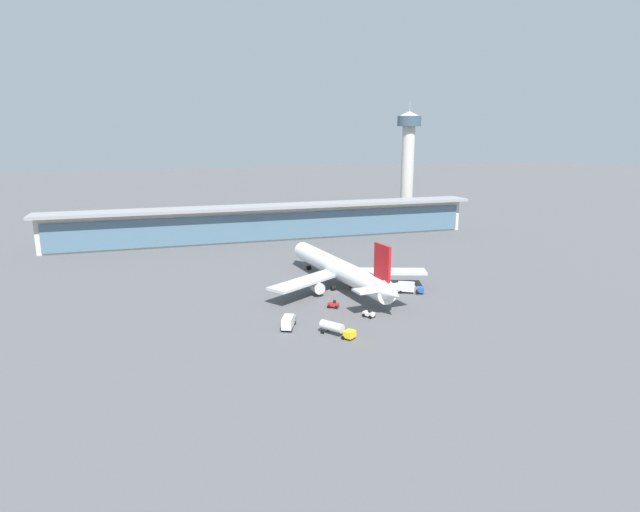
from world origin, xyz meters
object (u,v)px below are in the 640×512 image
(airliner_on_stand, at_px, (340,270))
(control_tower, at_px, (408,156))
(service_truck_under_wing_grey, at_px, (289,321))
(service_truck_at_far_stand_blue, at_px, (409,287))
(service_truck_mid_apron_red, at_px, (333,305))
(service_truck_by_tail_white, at_px, (369,314))
(service_truck_on_taxiway_red, at_px, (383,276))
(service_truck_near_nose_yellow, at_px, (336,328))

(airliner_on_stand, height_order, control_tower, control_tower)
(service_truck_under_wing_grey, distance_m, service_truck_at_far_stand_blue, 43.01)
(service_truck_under_wing_grey, distance_m, service_truck_mid_apron_red, 18.38)
(service_truck_mid_apron_red, xyz_separation_m, service_truck_by_tail_white, (5.95, -9.53, 0.00))
(service_truck_on_taxiway_red, bearing_deg, control_tower, 59.64)
(airliner_on_stand, bearing_deg, service_truck_by_tail_white, -94.54)
(service_truck_under_wing_grey, distance_m, control_tower, 169.17)
(control_tower, bearing_deg, airliner_on_stand, -125.29)
(service_truck_under_wing_grey, height_order, service_truck_mid_apron_red, service_truck_under_wing_grey)
(service_truck_on_taxiway_red, bearing_deg, service_truck_under_wing_grey, -139.71)
(service_truck_by_tail_white, bearing_deg, service_truck_mid_apron_red, 121.97)
(service_truck_near_nose_yellow, xyz_separation_m, service_truck_under_wing_grey, (-9.01, 7.48, -0.02))
(airliner_on_stand, relative_size, service_truck_by_tail_white, 19.61)
(service_truck_near_nose_yellow, xyz_separation_m, service_truck_by_tail_white, (11.77, 8.78, -0.83))
(service_truck_under_wing_grey, xyz_separation_m, service_truck_at_far_stand_blue, (39.67, 16.63, 0.00))
(service_truck_by_tail_white, distance_m, service_truck_on_taxiway_red, 36.66)
(airliner_on_stand, height_order, service_truck_by_tail_white, airliner_on_stand)
(service_truck_by_tail_white, xyz_separation_m, service_truck_on_taxiway_red, (18.25, 31.79, 0.00))
(airliner_on_stand, height_order, service_truck_near_nose_yellow, airliner_on_stand)
(service_truck_by_tail_white, distance_m, service_truck_at_far_stand_blue, 24.34)
(service_truck_by_tail_white, distance_m, control_tower, 157.08)
(service_truck_near_nose_yellow, bearing_deg, service_truck_by_tail_white, 36.73)
(service_truck_near_nose_yellow, distance_m, service_truck_under_wing_grey, 11.71)
(service_truck_near_nose_yellow, height_order, service_truck_mid_apron_red, service_truck_near_nose_yellow)
(service_truck_on_taxiway_red, distance_m, service_truck_at_far_stand_blue, 16.49)
(service_truck_mid_apron_red, relative_size, service_truck_by_tail_white, 1.00)
(service_truck_near_nose_yellow, distance_m, control_tower, 170.27)
(service_truck_by_tail_white, bearing_deg, airliner_on_stand, 85.46)
(airliner_on_stand, xyz_separation_m, service_truck_on_taxiway_red, (16.16, 5.41, -4.60))
(service_truck_by_tail_white, height_order, service_truck_at_far_stand_blue, service_truck_at_far_stand_blue)
(service_truck_near_nose_yellow, distance_m, service_truck_mid_apron_red, 19.23)
(airliner_on_stand, bearing_deg, service_truck_mid_apron_red, -115.52)
(service_truck_near_nose_yellow, xyz_separation_m, service_truck_on_taxiway_red, (30.02, 40.57, -0.83))
(service_truck_mid_apron_red, height_order, service_truck_at_far_stand_blue, service_truck_at_far_stand_blue)
(service_truck_by_tail_white, relative_size, control_tower, 0.05)
(service_truck_mid_apron_red, distance_m, service_truck_on_taxiway_red, 32.88)
(airliner_on_stand, relative_size, service_truck_near_nose_yellow, 7.85)
(airliner_on_stand, xyz_separation_m, service_truck_under_wing_grey, (-22.87, -27.68, -3.79))
(service_truck_near_nose_yellow, height_order, service_truck_under_wing_grey, service_truck_under_wing_grey)
(service_truck_near_nose_yellow, bearing_deg, airliner_on_stand, 68.48)
(service_truck_mid_apron_red, bearing_deg, service_truck_near_nose_yellow, -107.64)
(service_truck_under_wing_grey, bearing_deg, service_truck_on_taxiway_red, 40.29)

